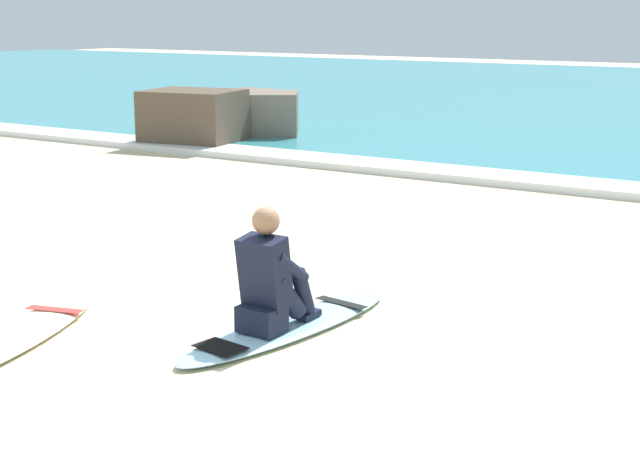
# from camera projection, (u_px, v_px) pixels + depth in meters

# --- Properties ---
(ground_plane) EXTENTS (80.00, 80.00, 0.00)m
(ground_plane) POSITION_uv_depth(u_px,v_px,m) (175.00, 319.00, 7.64)
(ground_plane) COLOR beige
(breaking_foam) EXTENTS (80.00, 0.90, 0.11)m
(breaking_foam) POSITION_uv_depth(u_px,v_px,m) (508.00, 179.00, 13.65)
(breaking_foam) COLOR white
(breaking_foam) RESTS_ON ground
(surfboard_main) EXTENTS (0.84, 2.35, 0.08)m
(surfboard_main) POSITION_uv_depth(u_px,v_px,m) (289.00, 326.00, 7.35)
(surfboard_main) COLOR #9ED1E5
(surfboard_main) RESTS_ON ground
(surfer_seated) EXTENTS (0.38, 0.70, 0.95)m
(surfer_seated) POSITION_uv_depth(u_px,v_px,m) (271.00, 281.00, 7.13)
(surfer_seated) COLOR black
(surfer_seated) RESTS_ON surfboard_main
(surfboard_spare_near) EXTENTS (1.10, 2.24, 0.08)m
(surfboard_spare_near) POSITION_uv_depth(u_px,v_px,m) (10.00, 338.00, 7.08)
(surfboard_spare_near) COLOR #EFE5C6
(surfboard_spare_near) RESTS_ON ground
(rock_outcrop_distant) EXTENTS (2.40, 3.41, 1.02)m
(rock_outcrop_distant) POSITION_uv_depth(u_px,v_px,m) (227.00, 116.00, 17.96)
(rock_outcrop_distant) COLOR brown
(rock_outcrop_distant) RESTS_ON ground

